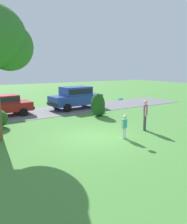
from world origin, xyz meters
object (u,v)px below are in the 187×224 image
frisbee (121,99)px  child_thrower (124,125)px  parked_suv (76,96)px  parked_sedan (3,105)px  adult_onlooker (145,114)px

frisbee → child_thrower: bearing=-98.9°
child_thrower → frisbee: (0.07, 0.44, 1.24)m
parked_suv → frisbee: bearing=-102.6°
parked_sedan → child_thrower: parked_sedan is taller
parked_sedan → adult_onlooker: (6.01, -8.44, 0.13)m
parked_sedan → frisbee: frisbee is taller
child_thrower → frisbee: frisbee is taller
parked_suv → child_thrower: 9.07m
parked_sedan → child_thrower: size_ratio=3.48×
parked_suv → adult_onlooker: size_ratio=2.77×
frisbee → adult_onlooker: (1.90, 0.13, -0.97)m
parked_sedan → frisbee: bearing=-64.4°
parked_suv → child_thrower: bearing=-102.4°
child_thrower → adult_onlooker: adult_onlooker is taller
parked_suv → child_thrower: parked_suv is taller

